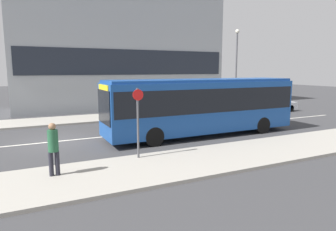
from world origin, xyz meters
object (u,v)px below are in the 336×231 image
(parked_car_1, at_px, (274,104))
(bus_stop_sign, at_px, (138,118))
(pedestrian_near_stop, at_px, (53,146))
(city_bus, at_px, (202,103))
(parked_car_0, at_px, (226,108))
(street_lamp, at_px, (236,61))

(parked_car_1, bearing_deg, bus_stop_sign, -152.06)
(parked_car_1, bearing_deg, pedestrian_near_stop, -154.50)
(city_bus, bearing_deg, parked_car_1, 21.91)
(city_bus, height_order, parked_car_1, city_bus)
(city_bus, bearing_deg, bus_stop_sign, -153.47)
(pedestrian_near_stop, height_order, bus_stop_sign, bus_stop_sign)
(parked_car_0, distance_m, street_lamp, 4.72)
(city_bus, distance_m, pedestrian_near_stop, 9.02)
(city_bus, xyz_separation_m, bus_stop_sign, (-4.92, -2.96, -0.05))
(city_bus, distance_m, street_lamp, 11.23)
(city_bus, xyz_separation_m, parked_car_0, (5.90, 5.58, -1.21))
(city_bus, distance_m, parked_car_1, 12.30)
(bus_stop_sign, height_order, street_lamp, street_lamp)
(parked_car_0, bearing_deg, street_lamp, 37.64)
(city_bus, bearing_deg, street_lamp, 37.34)
(city_bus, xyz_separation_m, street_lamp, (8.13, 7.30, 2.58))
(parked_car_0, xyz_separation_m, parked_car_1, (5.06, -0.12, 0.04))
(pedestrian_near_stop, height_order, street_lamp, street_lamp)
(parked_car_0, height_order, bus_stop_sign, bus_stop_sign)
(parked_car_0, bearing_deg, pedestrian_near_stop, -146.72)
(city_bus, height_order, bus_stop_sign, city_bus)
(parked_car_1, relative_size, pedestrian_near_stop, 2.15)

